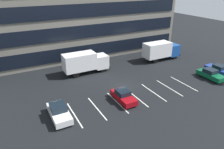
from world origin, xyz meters
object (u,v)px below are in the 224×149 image
(sedan_navy, at_px, (218,69))
(sedan_forest, at_px, (211,74))
(sedan_maroon, at_px, (123,96))
(box_truck_white, at_px, (85,62))
(sedan_white, at_px, (59,112))
(box_truck_blue, at_px, (161,50))

(sedan_navy, bearing_deg, sedan_forest, -163.44)
(sedan_navy, xyz_separation_m, sedan_maroon, (-18.12, -0.30, 0.00))
(box_truck_white, relative_size, sedan_navy, 1.84)
(box_truck_white, bearing_deg, sedan_maroon, -84.84)
(sedan_white, height_order, sedan_navy, sedan_white)
(box_truck_blue, height_order, sedan_white, box_truck_blue)
(sedan_forest, bearing_deg, sedan_navy, 16.56)
(sedan_white, bearing_deg, box_truck_white, 55.22)
(box_truck_blue, bearing_deg, sedan_navy, -66.22)
(sedan_white, bearing_deg, sedan_maroon, -1.68)
(box_truck_blue, distance_m, sedan_white, 24.02)
(sedan_white, relative_size, sedan_maroon, 1.08)
(sedan_forest, bearing_deg, sedan_maroon, 178.00)
(sedan_navy, bearing_deg, box_truck_blue, 113.78)
(sedan_maroon, bearing_deg, sedan_white, 178.32)
(sedan_forest, bearing_deg, box_truck_white, 145.88)
(sedan_forest, relative_size, sedan_white, 0.95)
(box_truck_blue, distance_m, sedan_forest, 10.42)
(box_truck_blue, relative_size, sedan_forest, 1.78)
(box_truck_white, height_order, box_truck_blue, box_truck_white)
(box_truck_white, distance_m, sedan_maroon, 10.60)
(box_truck_white, relative_size, sedan_forest, 1.78)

